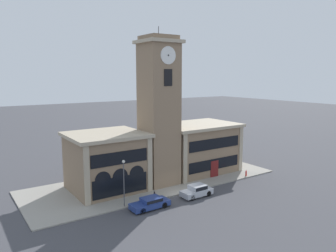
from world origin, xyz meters
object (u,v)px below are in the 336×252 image
(parked_car_mid, at_px, (197,190))
(fire_hydrant, at_px, (246,173))
(bollard, at_px, (154,195))
(street_lamp, at_px, (124,176))
(parked_car_near, at_px, (150,203))

(parked_car_mid, height_order, fire_hydrant, parked_car_mid)
(bollard, bearing_deg, street_lamp, 177.43)
(parked_car_mid, xyz_separation_m, street_lamp, (-9.36, 2.01, 3.06))
(fire_hydrant, bearing_deg, bollard, -178.98)
(parked_car_mid, relative_size, street_lamp, 0.76)
(street_lamp, height_order, fire_hydrant, street_lamp)
(parked_car_mid, distance_m, street_lamp, 10.06)
(bollard, distance_m, fire_hydrant, 16.78)
(parked_car_near, distance_m, parked_car_mid, 7.00)
(parked_car_mid, xyz_separation_m, bollard, (-5.30, 1.83, -0.12))
(bollard, relative_size, fire_hydrant, 1.22)
(parked_car_near, height_order, fire_hydrant, parked_car_near)
(street_lamp, bearing_deg, bollard, -2.57)
(parked_car_near, xyz_separation_m, bollard, (1.69, 1.83, -0.04))
(bollard, bearing_deg, fire_hydrant, 1.02)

